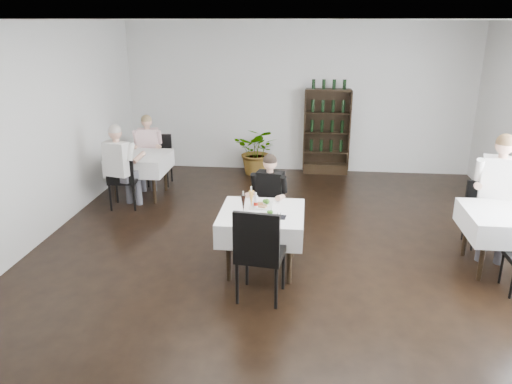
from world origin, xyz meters
TOP-DOWN VIEW (x-y plane):
  - room_shell at (0.00, 0.00)m, footprint 9.00×9.00m
  - wine_shelf at (0.60, 4.31)m, footprint 0.90×0.28m
  - main_table at (-0.30, 0.00)m, footprint 1.03×1.03m
  - left_table at (-2.70, 2.50)m, footprint 0.98×0.98m
  - right_table at (2.70, 0.30)m, footprint 0.98×0.98m
  - potted_tree at (-0.78, 4.09)m, footprint 1.02×0.93m
  - main_chair_far at (-0.32, 0.75)m, footprint 0.57×0.58m
  - main_chair_near at (-0.25, -0.78)m, footprint 0.56×0.57m
  - left_chair_far at (-2.58, 3.29)m, footprint 0.46×0.46m
  - left_chair_near at (-2.79, 1.87)m, footprint 0.50×0.50m
  - right_chair_far at (2.68, 1.08)m, footprint 0.44×0.44m
  - diner_main at (-0.28, 0.68)m, footprint 0.53×0.56m
  - diner_left_far at (-2.72, 3.05)m, footprint 0.55×0.58m
  - diner_left_near at (-2.78, 1.84)m, footprint 0.61×0.65m
  - diner_right_far at (2.73, 0.78)m, footprint 0.68×0.73m
  - plate_far at (-0.32, 0.17)m, footprint 0.29×0.29m
  - plate_near at (-0.23, -0.17)m, footprint 0.30×0.30m
  - pilsner_dark at (-0.53, -0.03)m, footprint 0.06×0.06m
  - pilsner_lager at (-0.45, 0.13)m, footprint 0.06×0.06m
  - coke_bottle at (-0.38, 0.07)m, footprint 0.06×0.06m
  - napkin_cutlery at (-0.09, -0.17)m, footprint 0.19×0.20m

SIDE VIEW (x-z plane):
  - potted_tree at x=-0.78m, z-range 0.00..0.98m
  - right_chair_far at x=2.68m, z-range 0.06..0.96m
  - left_chair_far at x=-2.58m, z-range 0.07..1.01m
  - main_chair_far at x=-0.32m, z-range 0.07..1.02m
  - left_chair_near at x=-2.79m, z-range 0.07..1.07m
  - left_table at x=-2.70m, z-range 0.24..1.01m
  - right_table at x=2.70m, z-range 0.24..1.01m
  - main_table at x=-0.30m, z-range 0.24..1.01m
  - main_chair_near at x=-0.25m, z-range 0.08..1.18m
  - diner_main at x=-0.28m, z-range 0.11..1.41m
  - napkin_cutlery at x=-0.09m, z-range 0.77..0.79m
  - plate_near at x=-0.23m, z-range 0.75..0.82m
  - plate_far at x=-0.32m, z-range 0.75..0.83m
  - diner_left_far at x=-2.72m, z-range 0.11..1.47m
  - diner_left_near at x=-2.78m, z-range 0.12..1.57m
  - wine_shelf at x=0.60m, z-range -0.03..1.72m
  - coke_bottle at x=-0.38m, z-range 0.75..0.97m
  - pilsner_dark at x=-0.53m, z-range 0.75..1.01m
  - pilsner_lager at x=-0.45m, z-range 0.75..1.02m
  - diner_right_far at x=2.73m, z-range 0.13..1.76m
  - room_shell at x=0.00m, z-range -3.00..6.00m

